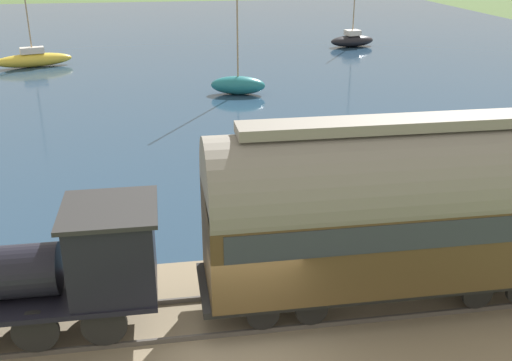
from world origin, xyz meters
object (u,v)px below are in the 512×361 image
(sailboat_yellow, at_px, (33,59))
(rowboat_near_shore, at_px, (222,152))
(sailboat_black, at_px, (352,40))
(rowboat_far_out, at_px, (423,157))
(sailboat_teal, at_px, (238,84))
(passenger_coach, at_px, (392,206))
(steam_locomotive, at_px, (56,265))

(sailboat_yellow, xyz_separation_m, rowboat_near_shore, (-21.86, -11.57, -0.36))
(sailboat_black, height_order, rowboat_far_out, sailboat_black)
(sailboat_teal, bearing_deg, passenger_coach, -164.67)
(rowboat_far_out, bearing_deg, sailboat_black, -57.61)
(sailboat_yellow, bearing_deg, rowboat_near_shore, -168.97)
(steam_locomotive, relative_size, sailboat_yellow, 0.80)
(sailboat_yellow, distance_m, rowboat_far_out, 31.16)
(sailboat_yellow, bearing_deg, steam_locomotive, 174.01)
(sailboat_teal, distance_m, rowboat_far_out, 14.58)
(rowboat_far_out, height_order, rowboat_near_shore, rowboat_far_out)
(rowboat_near_shore, bearing_deg, sailboat_teal, -69.64)
(passenger_coach, xyz_separation_m, sailboat_black, (39.13, -11.77, -2.42))
(steam_locomotive, xyz_separation_m, sailboat_teal, (23.46, -7.20, -1.51))
(passenger_coach, height_order, rowboat_far_out, passenger_coach)
(passenger_coach, distance_m, rowboat_near_shore, 12.97)
(rowboat_far_out, bearing_deg, rowboat_near_shore, 29.67)
(sailboat_teal, relative_size, sailboat_yellow, 1.20)
(sailboat_black, distance_m, sailboat_yellow, 26.47)
(passenger_coach, xyz_separation_m, rowboat_near_shore, (12.38, 2.67, -2.77))
(sailboat_black, height_order, sailboat_yellow, sailboat_yellow)
(sailboat_teal, bearing_deg, rowboat_far_out, -141.26)
(steam_locomotive, relative_size, sailboat_teal, 0.66)
(rowboat_far_out, bearing_deg, passenger_coach, 105.74)
(sailboat_teal, relative_size, rowboat_far_out, 4.14)
(sailboat_teal, bearing_deg, sailboat_black, -23.78)
(passenger_coach, height_order, sailboat_yellow, sailboat_yellow)
(steam_locomotive, xyz_separation_m, rowboat_far_out, (10.20, -13.25, -1.85))
(steam_locomotive, distance_m, sailboat_black, 43.72)
(passenger_coach, relative_size, sailboat_black, 1.29)
(sailboat_black, distance_m, sailboat_teal, 19.89)
(rowboat_far_out, bearing_deg, sailboat_teal, -21.01)
(steam_locomotive, height_order, rowboat_near_shore, steam_locomotive)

